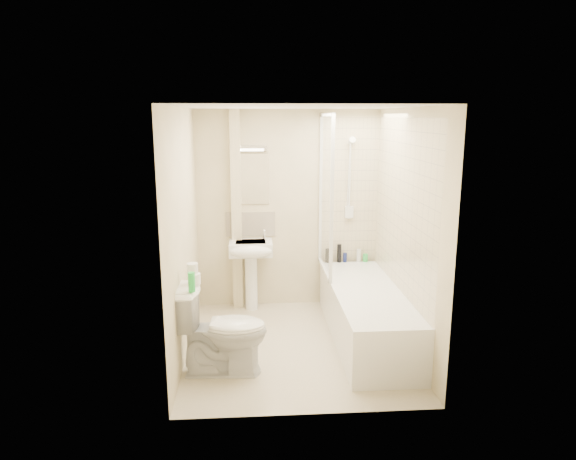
{
  "coord_description": "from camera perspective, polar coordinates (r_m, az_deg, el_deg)",
  "views": [
    {
      "loc": [
        -0.43,
        -4.89,
        2.31
      ],
      "look_at": [
        -0.07,
        0.2,
        1.18
      ],
      "focal_mm": 32.0,
      "sensor_mm": 36.0,
      "label": 1
    }
  ],
  "objects": [
    {
      "name": "toilet",
      "position": [
        4.8,
        -7.32,
        -10.93
      ],
      "size": [
        0.56,
        0.86,
        0.83
      ],
      "primitive_type": "imported",
      "rotation": [
        0.0,
        0.0,
        1.51
      ],
      "color": "white",
      "rests_on": "ground"
    },
    {
      "name": "pedestal_sink",
      "position": [
        6.12,
        -4.14,
        -2.92
      ],
      "size": [
        0.51,
        0.47,
        0.98
      ],
      "color": "white",
      "rests_on": "ground"
    },
    {
      "name": "shower_screen",
      "position": [
        5.81,
        4.22,
        3.94
      ],
      "size": [
        0.04,
        0.92,
        1.8
      ],
      "color": "white",
      "rests_on": "bathtub"
    },
    {
      "name": "splashback",
      "position": [
        6.26,
        -4.19,
        0.66
      ],
      "size": [
        0.6,
        0.02,
        0.3
      ],
      "primitive_type": "cube",
      "color": "beige",
      "rests_on": "wall_back"
    },
    {
      "name": "wall_left",
      "position": [
        5.06,
        -11.56,
        -0.46
      ],
      "size": [
        0.02,
        2.5,
        2.4
      ],
      "primitive_type": "cube",
      "color": "beige",
      "rests_on": "ground"
    },
    {
      "name": "wall_back",
      "position": [
        6.25,
        -0.04,
        2.27
      ],
      "size": [
        2.2,
        0.02,
        2.4
      ],
      "primitive_type": "cube",
      "color": "beige",
      "rests_on": "ground"
    },
    {
      "name": "bottle_black_a",
      "position": [
        6.34,
        4.48,
        -2.86
      ],
      "size": [
        0.07,
        0.07,
        0.17
      ],
      "primitive_type": "cylinder",
      "color": "black",
      "rests_on": "bathtub"
    },
    {
      "name": "mirror",
      "position": [
        6.17,
        -4.27,
        5.66
      ],
      "size": [
        0.46,
        0.01,
        0.6
      ],
      "primitive_type": "cube",
      "color": "white",
      "rests_on": "wall_back"
    },
    {
      "name": "shower_fixture",
      "position": [
        6.24,
        6.9,
        5.37
      ],
      "size": [
        0.1,
        0.16,
        0.99
      ],
      "color": "white",
      "rests_on": "wall_back"
    },
    {
      "name": "toilet_roll_lower",
      "position": [
        4.74,
        -10.4,
        -5.35
      ],
      "size": [
        0.12,
        0.12,
        0.1
      ],
      "primitive_type": "cylinder",
      "color": "white",
      "rests_on": "toilet"
    },
    {
      "name": "tile_right",
      "position": [
        5.3,
        12.66,
        2.57
      ],
      "size": [
        0.01,
        2.1,
        1.75
      ],
      "primitive_type": "cube",
      "color": "beige",
      "rests_on": "wall_right"
    },
    {
      "name": "pipe_boxing",
      "position": [
        6.18,
        -5.75,
        2.08
      ],
      "size": [
        0.12,
        0.12,
        2.4
      ],
      "primitive_type": "cube",
      "color": "beige",
      "rests_on": "ground"
    },
    {
      "name": "bottle_blue",
      "position": [
        6.38,
        6.35,
        -3.05
      ],
      "size": [
        0.05,
        0.05,
        0.12
      ],
      "primitive_type": "cylinder",
      "color": "navy",
      "rests_on": "bathtub"
    },
    {
      "name": "ceiling",
      "position": [
        4.91,
        1.0,
        13.53
      ],
      "size": [
        2.2,
        2.5,
        0.02
      ],
      "primitive_type": "cube",
      "color": "white",
      "rests_on": "wall_back"
    },
    {
      "name": "floor",
      "position": [
        5.42,
        0.9,
        -12.73
      ],
      "size": [
        2.5,
        2.5,
        0.0
      ],
      "primitive_type": "plane",
      "color": "beige",
      "rests_on": "ground"
    },
    {
      "name": "green_bottle",
      "position": [
        4.53,
        -10.66,
        -5.71
      ],
      "size": [
        0.06,
        0.06,
        0.17
      ],
      "primitive_type": "cylinder",
      "color": "green",
      "rests_on": "toilet"
    },
    {
      "name": "wall_right",
      "position": [
        5.24,
        13.02,
        -0.08
      ],
      "size": [
        0.02,
        2.5,
        2.4
      ],
      "primitive_type": "cube",
      "color": "beige",
      "rests_on": "ground"
    },
    {
      "name": "tile_back",
      "position": [
        6.3,
        6.81,
        4.33
      ],
      "size": [
        0.7,
        0.01,
        1.75
      ],
      "primitive_type": "cube",
      "color": "beige",
      "rests_on": "wall_back"
    },
    {
      "name": "bottle_white_b",
      "position": [
        6.41,
        7.87,
        -2.83
      ],
      "size": [
        0.05,
        0.05,
        0.16
      ],
      "primitive_type": "cylinder",
      "color": "silver",
      "rests_on": "bathtub"
    },
    {
      "name": "toilet_roll_upper",
      "position": [
        4.72,
        -10.58,
        -4.22
      ],
      "size": [
        0.1,
        0.1,
        0.1
      ],
      "primitive_type": "cylinder",
      "color": "white",
      "rests_on": "toilet_roll_lower"
    },
    {
      "name": "bottle_green",
      "position": [
        6.44,
        8.59,
        -3.07
      ],
      "size": [
        0.06,
        0.06,
        0.1
      ],
      "primitive_type": "cylinder",
      "color": "green",
      "rests_on": "bathtub"
    },
    {
      "name": "bathtub",
      "position": [
        5.52,
        8.69,
        -9.13
      ],
      "size": [
        0.7,
        2.1,
        0.55
      ],
      "color": "white",
      "rests_on": "ground"
    },
    {
      "name": "strip_light",
      "position": [
        6.11,
        -4.33,
        9.08
      ],
      "size": [
        0.42,
        0.07,
        0.07
      ],
      "primitive_type": "cube",
      "color": "silver",
      "rests_on": "wall_back"
    },
    {
      "name": "bottle_black_b",
      "position": [
        6.36,
        5.71,
        -2.59
      ],
      "size": [
        0.05,
        0.05,
        0.23
      ],
      "primitive_type": "cylinder",
      "color": "black",
      "rests_on": "bathtub"
    }
  ]
}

